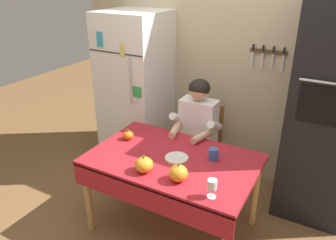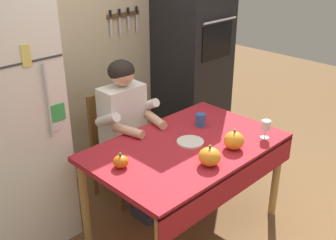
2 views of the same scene
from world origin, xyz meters
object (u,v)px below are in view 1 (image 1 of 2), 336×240
seated_person (195,130)px  chair_behind_person (202,142)px  wine_glass (212,185)px  dining_table (171,167)px  coffee_mug (213,154)px  wall_oven (326,111)px  pumpkin_medium (144,165)px  pumpkin_large (128,135)px  pumpkin_small (178,173)px  refrigerator (136,92)px  serving_tray (177,158)px

seated_person → chair_behind_person: bearing=90.0°
chair_behind_person → wine_glass: 1.28m
dining_table → coffee_mug: 0.37m
wall_oven → pumpkin_medium: size_ratio=14.26×
pumpkin_medium → pumpkin_large: bearing=137.9°
dining_table → wine_glass: 0.61m
wine_glass → pumpkin_small: bearing=167.5°
coffee_mug → pumpkin_large: bearing=-177.0°
seated_person → pumpkin_small: bearing=-73.6°
chair_behind_person → pumpkin_medium: (-0.04, -1.06, 0.29)m
refrigerator → pumpkin_small: size_ratio=12.07×
refrigerator → pumpkin_medium: size_ratio=12.22×
pumpkin_small → serving_tray: bearing=120.0°
wall_oven → pumpkin_medium: wall_oven is taller
serving_tray → pumpkin_medium: bearing=-114.9°
wine_glass → serving_tray: wine_glass is taller
pumpkin_small → serving_tray: pumpkin_small is taller
coffee_mug → pumpkin_large: size_ratio=1.01×
wine_glass → pumpkin_large: (-1.01, 0.43, -0.06)m
wall_oven → dining_table: size_ratio=1.50×
chair_behind_person → pumpkin_medium: chair_behind_person is taller
refrigerator → wine_glass: 1.87m
pumpkin_large → serving_tray: size_ratio=0.52×
chair_behind_person → refrigerator: bearing=174.2°
dining_table → seated_person: bearing=95.5°
pumpkin_medium → wine_glass: bearing=-4.2°
pumpkin_medium → serving_tray: 0.33m
dining_table → pumpkin_small: size_ratio=9.38×
pumpkin_medium → pumpkin_small: bearing=4.4°
pumpkin_medium → pumpkin_small: (0.29, 0.02, 0.00)m
refrigerator → pumpkin_large: refrigerator is taller
dining_table → chair_behind_person: 0.81m
seated_person → serving_tray: size_ratio=6.34×
chair_behind_person → pumpkin_medium: 1.10m
chair_behind_person → wine_glass: (0.55, -1.11, 0.33)m
seated_person → pumpkin_large: bearing=-133.7°
pumpkin_large → refrigerator: bearing=119.0°
seated_person → wine_glass: seated_person is taller
chair_behind_person → dining_table: bearing=-85.8°
wine_glass → dining_table: bearing=147.2°
refrigerator → chair_behind_person: size_ratio=1.94×
pumpkin_large → serving_tray: pumpkin_large is taller
wall_oven → pumpkin_large: wall_oven is taller
refrigerator → wall_oven: 2.01m
coffee_mug → wine_glass: size_ratio=0.74×
dining_table → wall_oven: bearing=41.3°
seated_person → refrigerator: bearing=162.6°
coffee_mug → pumpkin_medium: pumpkin_medium is taller
wine_glass → pumpkin_small: (-0.29, 0.07, -0.03)m
pumpkin_small → serving_tray: size_ratio=0.76×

